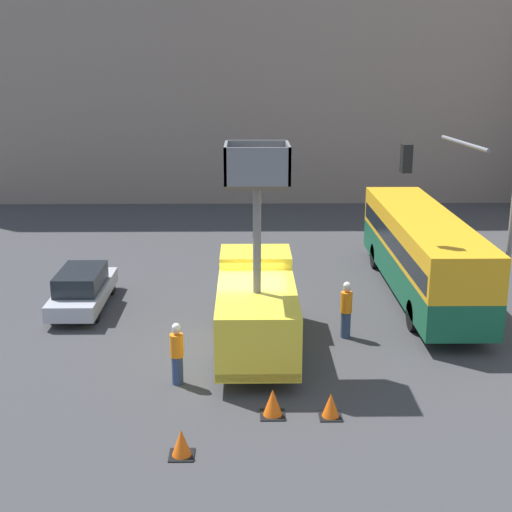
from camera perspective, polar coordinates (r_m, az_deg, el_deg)
name	(u,v)px	position (r m, az deg, el deg)	size (l,w,h in m)	color
ground_plane	(246,345)	(23.07, -0.78, -7.16)	(120.00, 120.00, 0.00)	#38383A
building_backdrop_far	(245,42)	(48.87, -0.85, 16.76)	(44.00, 10.00, 19.63)	gray
utility_truck	(256,304)	(22.23, 0.03, -3.86)	(2.37, 6.48, 6.62)	yellow
city_bus	(421,249)	(27.93, 13.08, 0.59)	(2.42, 11.88, 3.17)	#145638
traffic_light_pole	(476,200)	(24.23, 17.21, 4.30)	(3.95, 3.70, 6.60)	slate
road_worker_near_truck	(177,354)	(20.29, -6.34, -7.78)	(0.38, 0.38, 1.83)	navy
road_worker_directing	(346,310)	(23.55, 7.23, -4.27)	(0.38, 0.38, 1.91)	navy
traffic_cone_near_truck	(181,444)	(17.15, -5.98, -14.69)	(0.60, 0.60, 0.68)	black
traffic_cone_mid_road	(331,406)	(18.78, 6.00, -11.84)	(0.58, 0.58, 0.66)	black
traffic_cone_far_side	(273,403)	(18.74, 1.35, -11.69)	(0.65, 0.65, 0.74)	black
parked_car_curbside	(83,289)	(26.84, -13.71, -2.54)	(1.70, 4.79, 1.51)	#A8A8B2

